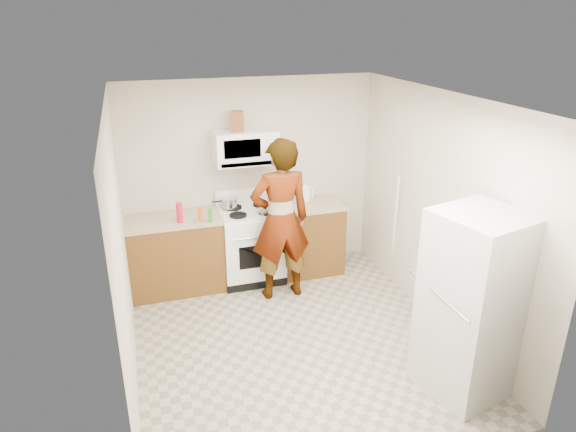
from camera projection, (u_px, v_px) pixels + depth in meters
name	position (u px, v px, depth m)	size (l,w,h in m)	color
floor	(294.00, 340.00, 5.40)	(3.60, 3.60, 0.00)	gray
back_wall	(251.00, 178.00, 6.53)	(3.20, 0.02, 2.50)	beige
right_wall	(439.00, 213.00, 5.38)	(0.02, 3.60, 2.50)	beige
cabinet_left	(176.00, 255.00, 6.27)	(1.12, 0.62, 0.90)	brown
counter_left	(173.00, 220.00, 6.09)	(1.14, 0.64, 0.04)	tan
cabinet_right	(308.00, 238.00, 6.74)	(0.80, 0.62, 0.90)	brown
counter_right	(309.00, 205.00, 6.57)	(0.82, 0.64, 0.04)	tan
gas_range	(251.00, 243.00, 6.51)	(0.76, 0.65, 1.13)	white
microwave	(246.00, 147.00, 6.17)	(0.76, 0.38, 0.40)	white
person	(280.00, 220.00, 5.93)	(0.71, 0.47, 1.94)	tan
fridge	(472.00, 305.00, 4.44)	(0.70, 0.70, 1.70)	beige
kettle	(305.00, 193.00, 6.66)	(0.15, 0.15, 0.18)	white
jug	(237.00, 121.00, 6.01)	(0.14, 0.14, 0.24)	brown
saucepan	(229.00, 203.00, 6.37)	(0.20, 0.20, 0.11)	#BABBBF
tray	(267.00, 210.00, 6.28)	(0.25, 0.16, 0.05)	white
bottle_spray	(179.00, 213.00, 5.93)	(0.07, 0.07, 0.24)	red
bottle_hot_sauce	(200.00, 214.00, 5.97)	(0.06, 0.06, 0.17)	#D04C17
bottle_green_cap	(210.00, 216.00, 5.95)	(0.05, 0.05, 0.16)	#248418
pot_lid	(198.00, 222.00, 5.97)	(0.24, 0.24, 0.01)	white
broom	(395.00, 229.00, 6.33)	(0.03, 0.03, 1.45)	white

